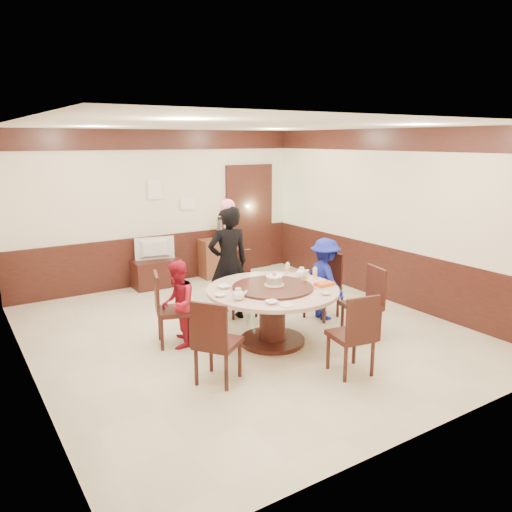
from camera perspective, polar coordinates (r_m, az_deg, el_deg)
room at (r=6.76m, az=-1.24°, el=-0.04°), size 6.00×6.04×2.84m
banquet_table at (r=6.53m, az=1.90°, el=-5.53°), size 1.71×1.71×0.78m
chair_0 at (r=7.60m, az=7.59°, el=-4.73°), size 0.55×0.54×0.97m
chair_1 at (r=7.66m, az=-1.74°, el=-4.46°), size 0.54×0.54×0.97m
chair_2 at (r=6.65m, az=-9.51°, el=-7.42°), size 0.56×0.55×0.97m
chair_3 at (r=5.60m, az=-4.45°, el=-11.32°), size 0.62×0.61×0.97m
chair_4 at (r=5.88m, az=10.86°, el=-10.32°), size 0.50×0.51×0.97m
chair_5 at (r=6.92m, az=12.08°, el=-6.72°), size 0.53×0.52×0.97m
person_standing at (r=7.32m, az=-3.18°, el=-0.84°), size 0.66×0.48×1.71m
person_red at (r=6.50m, az=-8.94°, el=-5.46°), size 0.64×0.69×1.13m
person_blue at (r=7.47m, az=7.90°, el=-2.60°), size 0.51×0.82×1.22m
birthday_cake at (r=6.48m, az=2.09°, el=-2.80°), size 0.26×0.26×0.18m
teapot_left at (r=5.99m, az=-2.05°, el=-4.48°), size 0.17×0.15×0.13m
teapot_right at (r=6.97m, az=5.22°, el=-1.98°), size 0.17×0.15×0.13m
bowl_0 at (r=6.47m, az=-3.69°, el=-3.53°), size 0.16×0.16×0.04m
bowl_1 at (r=6.24m, az=7.92°, el=-4.25°), size 0.13×0.13×0.04m
bowl_2 at (r=5.86m, az=1.79°, el=-5.30°), size 0.15×0.15×0.04m
bowl_3 at (r=6.68m, az=7.26°, el=-3.06°), size 0.14×0.14×0.04m
bowl_4 at (r=6.14m, az=-4.13°, el=-4.49°), size 0.14×0.14×0.03m
saucer_near at (r=5.82m, az=3.51°, el=-5.60°), size 0.18×0.18×0.01m
saucer_far at (r=7.10m, az=2.63°, el=-2.10°), size 0.18×0.18×0.01m
shrimp_platter at (r=6.55m, az=7.81°, el=-3.32°), size 0.30×0.20×0.06m
bottle_0 at (r=6.72m, az=5.63°, el=-2.39°), size 0.06×0.06×0.16m
bottle_1 at (r=6.88m, az=6.74°, el=-2.04°), size 0.06×0.06×0.16m
bottle_2 at (r=7.10m, az=3.63°, el=-1.49°), size 0.06×0.06×0.16m
tv_stand at (r=9.26m, az=-11.30°, el=-1.95°), size 0.85×0.45×0.50m
television at (r=9.15m, az=-11.43°, el=0.80°), size 0.72×0.23×0.41m
side_cabinet at (r=9.80m, az=-4.12°, el=-0.14°), size 0.80×0.40×0.75m
thermos at (r=9.69m, az=-4.13°, el=3.12°), size 0.15×0.15×0.38m
notice_left at (r=9.23m, az=-11.49°, el=7.47°), size 0.25×0.00×0.35m
notice_right at (r=9.51m, az=-7.75°, el=5.95°), size 0.30×0.00×0.22m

